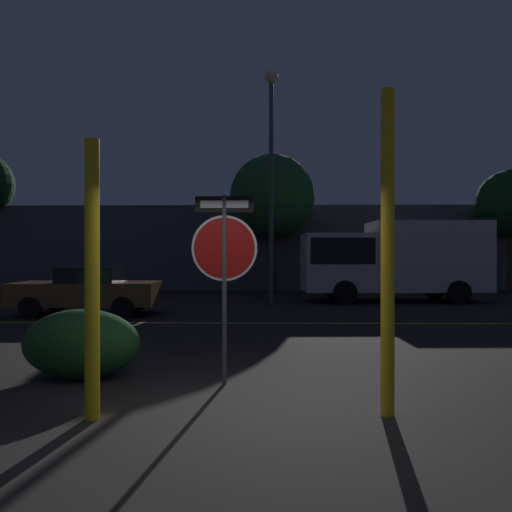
{
  "coord_description": "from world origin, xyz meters",
  "views": [
    {
      "loc": [
        0.31,
        -5.27,
        1.75
      ],
      "look_at": [
        0.11,
        3.64,
        1.73
      ],
      "focal_mm": 35.0,
      "sensor_mm": 36.0,
      "label": 1
    }
  ],
  "objects_px": {
    "yellow_pole_left": "(92,279)",
    "yellow_pole_right": "(388,252)",
    "hedge_bush_2": "(82,344)",
    "tree_1": "(511,205)",
    "passing_car_2": "(88,290)",
    "delivery_truck": "(391,258)",
    "tree_0": "(272,197)",
    "stop_sign": "(224,251)",
    "street_lamp": "(271,149)"
  },
  "relations": [
    {
      "from": "yellow_pole_right",
      "to": "passing_car_2",
      "type": "bearing_deg",
      "value": 126.1
    },
    {
      "from": "stop_sign",
      "to": "street_lamp",
      "type": "distance_m",
      "value": 11.89
    },
    {
      "from": "stop_sign",
      "to": "yellow_pole_right",
      "type": "bearing_deg",
      "value": -34.58
    },
    {
      "from": "passing_car_2",
      "to": "delivery_truck",
      "type": "height_order",
      "value": "delivery_truck"
    },
    {
      "from": "delivery_truck",
      "to": "tree_0",
      "type": "relative_size",
      "value": 1.06
    },
    {
      "from": "passing_car_2",
      "to": "tree_0",
      "type": "height_order",
      "value": "tree_0"
    },
    {
      "from": "street_lamp",
      "to": "tree_1",
      "type": "bearing_deg",
      "value": 24.25
    },
    {
      "from": "passing_car_2",
      "to": "tree_1",
      "type": "relative_size",
      "value": 0.75
    },
    {
      "from": "stop_sign",
      "to": "passing_car_2",
      "type": "bearing_deg",
      "value": 120.82
    },
    {
      "from": "tree_1",
      "to": "hedge_bush_2",
      "type": "bearing_deg",
      "value": -130.76
    },
    {
      "from": "hedge_bush_2",
      "to": "passing_car_2",
      "type": "distance_m",
      "value": 7.86
    },
    {
      "from": "stop_sign",
      "to": "yellow_pole_left",
      "type": "distance_m",
      "value": 1.98
    },
    {
      "from": "stop_sign",
      "to": "tree_0",
      "type": "xyz_separation_m",
      "value": [
        0.82,
        16.45,
        2.61
      ]
    },
    {
      "from": "yellow_pole_left",
      "to": "hedge_bush_2",
      "type": "bearing_deg",
      "value": 113.84
    },
    {
      "from": "passing_car_2",
      "to": "tree_0",
      "type": "distance_m",
      "value": 10.99
    },
    {
      "from": "yellow_pole_right",
      "to": "delivery_truck",
      "type": "distance_m",
      "value": 13.68
    },
    {
      "from": "tree_1",
      "to": "passing_car_2",
      "type": "bearing_deg",
      "value": -152.41
    },
    {
      "from": "hedge_bush_2",
      "to": "street_lamp",
      "type": "height_order",
      "value": "street_lamp"
    },
    {
      "from": "street_lamp",
      "to": "tree_0",
      "type": "xyz_separation_m",
      "value": [
        0.09,
        5.2,
        -1.17
      ]
    },
    {
      "from": "stop_sign",
      "to": "yellow_pole_right",
      "type": "height_order",
      "value": "yellow_pole_right"
    },
    {
      "from": "tree_0",
      "to": "passing_car_2",
      "type": "bearing_deg",
      "value": -121.82
    },
    {
      "from": "delivery_truck",
      "to": "yellow_pole_right",
      "type": "bearing_deg",
      "value": 163.58
    },
    {
      "from": "yellow_pole_left",
      "to": "delivery_truck",
      "type": "height_order",
      "value": "yellow_pole_left"
    },
    {
      "from": "hedge_bush_2",
      "to": "passing_car_2",
      "type": "height_order",
      "value": "passing_car_2"
    },
    {
      "from": "yellow_pole_left",
      "to": "hedge_bush_2",
      "type": "xyz_separation_m",
      "value": [
        -0.76,
        1.72,
        -1.0
      ]
    },
    {
      "from": "tree_0",
      "to": "tree_1",
      "type": "xyz_separation_m",
      "value": [
        10.89,
        -0.25,
        -0.39
      ]
    },
    {
      "from": "delivery_truck",
      "to": "street_lamp",
      "type": "relative_size",
      "value": 0.8
    },
    {
      "from": "tree_0",
      "to": "tree_1",
      "type": "height_order",
      "value": "tree_0"
    },
    {
      "from": "yellow_pole_left",
      "to": "tree_1",
      "type": "bearing_deg",
      "value": 53.68
    },
    {
      "from": "stop_sign",
      "to": "street_lamp",
      "type": "height_order",
      "value": "street_lamp"
    },
    {
      "from": "yellow_pole_right",
      "to": "tree_0",
      "type": "distance_m",
      "value": 17.96
    },
    {
      "from": "yellow_pole_right",
      "to": "hedge_bush_2",
      "type": "height_order",
      "value": "yellow_pole_right"
    },
    {
      "from": "yellow_pole_right",
      "to": "tree_1",
      "type": "bearing_deg",
      "value": 60.68
    },
    {
      "from": "passing_car_2",
      "to": "tree_1",
      "type": "xyz_separation_m",
      "value": [
        16.34,
        8.54,
        3.31
      ]
    },
    {
      "from": "passing_car_2",
      "to": "street_lamp",
      "type": "xyz_separation_m",
      "value": [
        5.37,
        3.59,
        4.87
      ]
    },
    {
      "from": "yellow_pole_right",
      "to": "delivery_truck",
      "type": "height_order",
      "value": "yellow_pole_right"
    },
    {
      "from": "stop_sign",
      "to": "hedge_bush_2",
      "type": "height_order",
      "value": "stop_sign"
    },
    {
      "from": "hedge_bush_2",
      "to": "yellow_pole_left",
      "type": "bearing_deg",
      "value": -66.16
    },
    {
      "from": "tree_0",
      "to": "yellow_pole_left",
      "type": "bearing_deg",
      "value": -96.69
    },
    {
      "from": "yellow_pole_right",
      "to": "street_lamp",
      "type": "bearing_deg",
      "value": 95.26
    },
    {
      "from": "yellow_pole_left",
      "to": "yellow_pole_right",
      "type": "relative_size",
      "value": 0.84
    },
    {
      "from": "hedge_bush_2",
      "to": "yellow_pole_right",
      "type": "bearing_deg",
      "value": -21.27
    },
    {
      "from": "hedge_bush_2",
      "to": "delivery_truck",
      "type": "bearing_deg",
      "value": 58.29
    },
    {
      "from": "passing_car_2",
      "to": "delivery_truck",
      "type": "xyz_separation_m",
      "value": [
        9.84,
        4.32,
        0.91
      ]
    },
    {
      "from": "delivery_truck",
      "to": "tree_0",
      "type": "height_order",
      "value": "tree_0"
    },
    {
      "from": "yellow_pole_left",
      "to": "stop_sign",
      "type": "bearing_deg",
      "value": 49.0
    },
    {
      "from": "stop_sign",
      "to": "tree_1",
      "type": "relative_size",
      "value": 0.45
    },
    {
      "from": "yellow_pole_left",
      "to": "tree_1",
      "type": "xyz_separation_m",
      "value": [
        12.99,
        17.67,
        2.53
      ]
    },
    {
      "from": "yellow_pole_left",
      "to": "passing_car_2",
      "type": "relative_size",
      "value": 0.71
    },
    {
      "from": "hedge_bush_2",
      "to": "stop_sign",
      "type": "bearing_deg",
      "value": -6.87
    }
  ]
}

